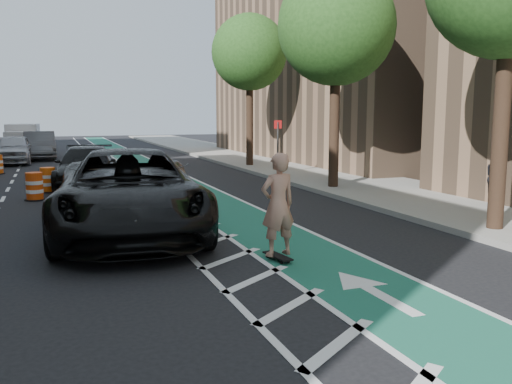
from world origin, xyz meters
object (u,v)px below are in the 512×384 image
skateboarder (278,205)px  barrel_a (35,187)px  suv_far (87,167)px  suv_near (129,192)px

skateboarder → barrel_a: bearing=-72.9°
suv_far → barrel_a: 3.11m
suv_far → barrel_a: suv_far is taller
barrel_a → skateboarder: bearing=-64.5°
skateboarder → barrel_a: (-4.50, 9.44, -0.66)m
skateboarder → barrel_a: skateboarder is taller
suv_far → barrel_a: size_ratio=5.86×
skateboarder → suv_near: size_ratio=0.28×
skateboarder → suv_far: bearing=-85.6°
skateboarder → suv_near: 4.10m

